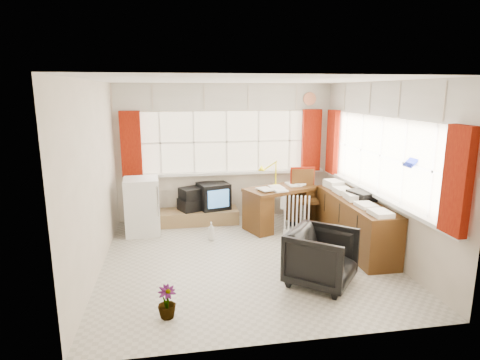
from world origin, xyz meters
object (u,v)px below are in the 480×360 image
at_px(credenza, 354,222).
at_px(tv_bench, 199,216).
at_px(task_chair, 303,196).
at_px(crt_tv, 214,196).
at_px(desk, 281,205).
at_px(mini_fridge, 142,206).
at_px(office_chair, 322,257).
at_px(desk_lamp, 276,169).
at_px(radiator, 297,219).

relative_size(credenza, tv_bench, 1.43).
bearing_deg(task_chair, crt_tv, 161.46).
relative_size(desk, mini_fridge, 1.47).
distance_m(desk, office_chair, 2.16).
height_order(desk_lamp, crt_tv, desk_lamp).
relative_size(task_chair, credenza, 0.52).
bearing_deg(office_chair, mini_fridge, 85.54).
relative_size(desk_lamp, task_chair, 0.42).
distance_m(desk_lamp, mini_fridge, 2.38).
relative_size(desk, office_chair, 1.81).
bearing_deg(task_chair, credenza, -66.24).
relative_size(desk_lamp, radiator, 0.67).
height_order(task_chair, crt_tv, task_chair).
bearing_deg(desk, office_chair, -91.81).
height_order(office_chair, radiator, office_chair).
bearing_deg(task_chair, desk_lamp, 163.70).
relative_size(desk_lamp, office_chair, 0.57).
bearing_deg(crt_tv, office_chair, -68.45).
height_order(task_chair, radiator, task_chair).
xyz_separation_m(desk, task_chair, (0.41, 0.01, 0.15)).
bearing_deg(credenza, office_chair, -130.62).
relative_size(desk, tv_bench, 1.00).
height_order(desk, crt_tv, desk).
height_order(desk_lamp, credenza, desk_lamp).
distance_m(desk, task_chair, 0.43).
bearing_deg(desk, crt_tv, 155.08).
distance_m(desk_lamp, credenza, 1.65).
distance_m(office_chair, crt_tv, 2.89).
distance_m(desk, mini_fridge, 2.38).
bearing_deg(credenza, crt_tv, 141.70).
bearing_deg(desk, task_chair, 1.39).
bearing_deg(mini_fridge, credenza, -19.46).
xyz_separation_m(office_chair, mini_fridge, (-2.31, 2.25, 0.12)).
xyz_separation_m(crt_tv, mini_fridge, (-1.25, -0.43, -0.01)).
height_order(desk_lamp, tv_bench, desk_lamp).
bearing_deg(mini_fridge, desk, -2.19).
bearing_deg(desk, tv_bench, 161.79).
bearing_deg(task_chair, desk, -178.61).
relative_size(desk, crt_tv, 2.22).
height_order(task_chair, tv_bench, task_chair).
relative_size(task_chair, radiator, 1.60).
bearing_deg(crt_tv, radiator, -34.47).
bearing_deg(credenza, radiator, 135.46).
height_order(desk_lamp, task_chair, desk_lamp).
height_order(office_chair, tv_bench, office_chair).
xyz_separation_m(radiator, tv_bench, (-1.58, 0.84, -0.14)).
bearing_deg(desk_lamp, task_chair, -16.30).
height_order(credenza, crt_tv, credenza).
height_order(desk_lamp, radiator, desk_lamp).
height_order(task_chair, mini_fridge, task_chair).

